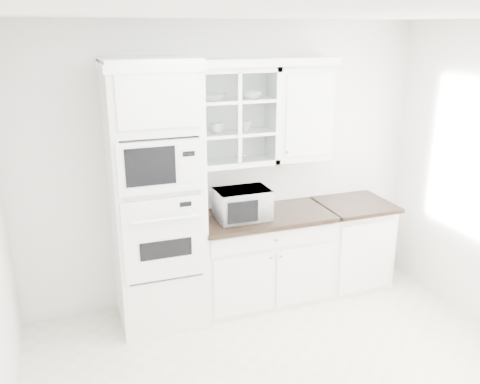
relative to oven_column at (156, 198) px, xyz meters
name	(u,v)px	position (x,y,z in m)	size (l,w,h in m)	color
room_shell	(282,152)	(0.75, -0.99, 0.58)	(4.00, 3.50, 2.70)	white
oven_column	(156,198)	(0.00, 0.00, 0.00)	(0.76, 0.68, 2.40)	white
base_cabinet_run	(263,256)	(1.03, 0.03, -0.74)	(1.32, 0.67, 0.92)	white
extra_base_cabinet	(350,243)	(2.03, 0.03, -0.74)	(0.72, 0.67, 0.92)	white
upper_cabinet_glass	(234,117)	(0.78, 0.17, 0.65)	(0.80, 0.33, 0.90)	white
upper_cabinet_solid	(300,113)	(1.46, 0.17, 0.65)	(0.55, 0.33, 0.90)	white
crown_molding	(223,62)	(0.68, 0.14, 1.14)	(2.14, 0.38, 0.07)	white
countertop_microwave	(242,204)	(0.79, -0.02, -0.14)	(0.49, 0.41, 0.29)	white
bowl_a	(213,97)	(0.58, 0.15, 0.84)	(0.23, 0.23, 0.06)	white
bowl_b	(251,95)	(0.95, 0.15, 0.84)	(0.20, 0.20, 0.06)	white
cup_a	(217,128)	(0.62, 0.15, 0.56)	(0.12, 0.12, 0.10)	white
cup_b	(245,126)	(0.89, 0.16, 0.56)	(0.10, 0.10, 0.09)	white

